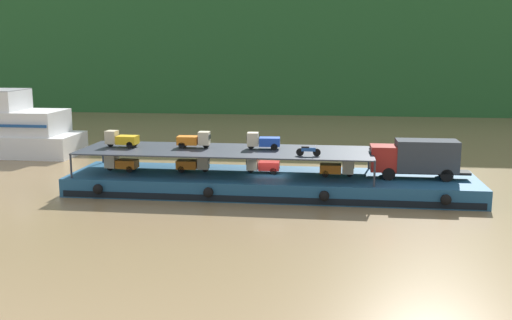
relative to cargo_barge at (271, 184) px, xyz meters
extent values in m
plane|color=olive|center=(0.00, 0.03, -0.75)|extent=(400.00, 400.00, 0.00)
cube|color=#235628|center=(0.00, 73.53, 18.61)|extent=(136.40, 30.94, 38.73)
cube|color=navy|center=(0.00, 0.03, 0.00)|extent=(33.24, 7.67, 1.50)
cube|color=black|center=(0.00, -3.82, -0.40)|extent=(32.57, 0.06, 0.50)
sphere|color=black|center=(-13.29, -4.04, 0.10)|extent=(0.79, 0.79, 0.79)
sphere|color=black|center=(-4.43, -4.04, 0.10)|extent=(0.79, 0.79, 0.79)
sphere|color=black|center=(4.43, -4.04, 0.10)|extent=(0.79, 0.79, 0.79)
sphere|color=black|center=(13.29, -4.04, 0.10)|extent=(0.79, 0.79, 0.79)
cube|color=maroon|center=(9.02, 0.12, 2.35)|extent=(2.02, 2.20, 2.00)
cube|color=#192833|center=(7.99, 0.11, 2.70)|extent=(0.07, 1.84, 0.60)
cube|color=#33383D|center=(12.42, 0.15, 2.60)|extent=(4.82, 2.34, 2.50)
cube|color=black|center=(12.42, 0.15, 1.30)|extent=(6.81, 1.43, 0.20)
cylinder|color=black|center=(9.41, 1.14, 1.25)|extent=(1.00, 0.29, 1.00)
cylinder|color=black|center=(9.43, -0.88, 1.25)|extent=(1.00, 0.29, 1.00)
cylinder|color=black|center=(13.85, 1.17, 1.25)|extent=(1.00, 0.29, 1.00)
cylinder|color=black|center=(13.87, -0.85, 1.25)|extent=(1.00, 0.29, 1.00)
cylinder|color=#2D333D|center=(8.14, 3.39, 1.75)|extent=(0.16, 0.16, 2.00)
cylinder|color=#2D333D|center=(8.14, -3.32, 1.75)|extent=(0.16, 0.16, 2.00)
cylinder|color=#2D333D|center=(-15.74, 3.39, 1.75)|extent=(0.16, 0.16, 2.00)
cylinder|color=#2D333D|center=(-15.74, -3.32, 1.75)|extent=(0.16, 0.16, 2.00)
cube|color=#2D333D|center=(-3.80, 0.03, 2.70)|extent=(24.04, 6.87, 0.10)
cube|color=orange|center=(-12.23, -0.09, 1.38)|extent=(1.75, 1.27, 0.70)
cube|color=beige|center=(-13.63, -0.03, 1.58)|extent=(0.94, 1.04, 1.10)
cube|color=#19232D|center=(-14.10, -0.01, 1.69)|extent=(0.08, 0.85, 0.38)
cylinder|color=black|center=(-13.78, -0.02, 1.03)|extent=(0.57, 0.16, 0.56)
cylinder|color=black|center=(-11.81, 0.42, 1.03)|extent=(0.57, 0.16, 0.56)
cylinder|color=black|center=(-11.86, -0.63, 1.03)|extent=(0.57, 0.16, 0.56)
cube|color=orange|center=(-7.15, 0.35, 1.38)|extent=(1.74, 1.26, 0.70)
cube|color=#C6B793|center=(-5.75, 0.40, 1.58)|extent=(0.93, 1.03, 1.10)
cube|color=#19232D|center=(-5.28, 0.41, 1.69)|extent=(0.07, 0.85, 0.38)
cylinder|color=black|center=(-5.60, 0.40, 1.03)|extent=(0.56, 0.16, 0.56)
cylinder|color=black|center=(-7.53, -0.20, 1.03)|extent=(0.56, 0.16, 0.56)
cylinder|color=black|center=(-7.57, 0.86, 1.03)|extent=(0.56, 0.16, 0.56)
cube|color=red|center=(-0.22, 0.63, 1.38)|extent=(1.71, 1.22, 0.70)
cube|color=beige|center=(-1.62, 0.61, 1.58)|extent=(0.91, 1.01, 1.10)
cube|color=#19232D|center=(-2.09, 0.60, 1.69)|extent=(0.05, 0.85, 0.38)
cylinder|color=black|center=(-1.77, 0.61, 1.03)|extent=(0.56, 0.15, 0.56)
cylinder|color=black|center=(0.17, 1.16, 1.03)|extent=(0.56, 0.15, 0.56)
cylinder|color=black|center=(0.19, 0.10, 1.03)|extent=(0.56, 0.15, 0.56)
cube|color=orange|center=(4.87, 0.08, 1.38)|extent=(1.74, 1.25, 0.70)
cube|color=#C6B793|center=(6.27, 0.04, 1.58)|extent=(0.93, 1.03, 1.10)
cube|color=#19232D|center=(6.74, 0.02, 1.69)|extent=(0.07, 0.85, 0.38)
cylinder|color=black|center=(6.42, 0.03, 1.03)|extent=(0.56, 0.16, 0.56)
cylinder|color=black|center=(4.45, -0.43, 1.03)|extent=(0.56, 0.16, 0.56)
cylinder|color=black|center=(4.49, 0.62, 1.03)|extent=(0.56, 0.16, 0.56)
cube|color=gold|center=(-12.24, 0.26, 3.38)|extent=(1.76, 1.29, 0.70)
cube|color=#C6B793|center=(-13.64, 0.34, 3.58)|extent=(0.95, 1.05, 1.10)
cube|color=#19232D|center=(-14.11, 0.36, 3.69)|extent=(0.09, 0.85, 0.38)
cylinder|color=black|center=(-13.79, 0.35, 3.03)|extent=(0.57, 0.17, 0.56)
cylinder|color=black|center=(-11.82, 0.77, 3.03)|extent=(0.57, 0.17, 0.56)
cylinder|color=black|center=(-11.87, -0.29, 3.03)|extent=(0.57, 0.17, 0.56)
cube|color=orange|center=(-7.12, 0.66, 3.38)|extent=(1.74, 1.26, 0.70)
cube|color=beige|center=(-5.72, 0.71, 3.58)|extent=(0.94, 1.03, 1.10)
cube|color=#19232D|center=(-5.25, 0.73, 3.69)|extent=(0.07, 0.85, 0.38)
cylinder|color=black|center=(-5.57, 0.72, 3.03)|extent=(0.56, 0.16, 0.56)
cylinder|color=black|center=(-7.50, 0.12, 3.03)|extent=(0.56, 0.16, 0.56)
cylinder|color=black|center=(-7.54, 1.18, 3.03)|extent=(0.56, 0.16, 0.56)
cube|color=#1E47B7|center=(-0.20, 0.79, 3.38)|extent=(1.77, 1.30, 0.70)
cube|color=beige|center=(-1.60, 0.71, 3.58)|extent=(0.96, 1.05, 1.10)
cube|color=#19232D|center=(-2.06, 0.68, 3.69)|extent=(0.09, 0.85, 0.38)
cylinder|color=black|center=(-1.74, 0.70, 3.03)|extent=(0.57, 0.17, 0.56)
cylinder|color=black|center=(0.17, 1.34, 3.03)|extent=(0.57, 0.17, 0.56)
cylinder|color=black|center=(0.23, 0.28, 3.03)|extent=(0.57, 0.17, 0.56)
cylinder|color=black|center=(3.77, -2.04, 3.05)|extent=(0.60, 0.11, 0.60)
cylinder|color=black|center=(2.47, -2.02, 3.05)|extent=(0.60, 0.11, 0.60)
cube|color=#1E4C99|center=(3.12, -2.03, 3.27)|extent=(1.10, 0.21, 0.28)
cube|color=black|center=(2.87, -2.03, 3.45)|extent=(0.60, 0.21, 0.12)
cylinder|color=#B2B2B7|center=(3.67, -2.04, 3.60)|extent=(0.05, 0.55, 0.04)
camera|label=1|loc=(4.74, -47.24, 10.96)|focal=41.36mm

